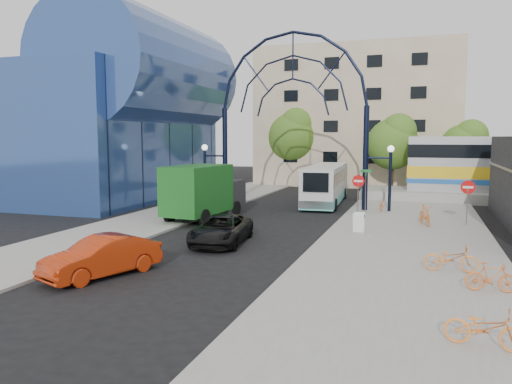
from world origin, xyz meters
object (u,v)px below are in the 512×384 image
(gateway_arch, at_px, (293,84))
(bike_near_b, at_px, (425,215))
(street_name_sign, at_px, (366,182))
(green_truck, at_px, (205,192))
(tree_north_b, at_px, (294,134))
(tree_north_c, at_px, (466,145))
(black_suv, at_px, (221,230))
(bike_near_a, at_px, (382,205))
(sandwich_board, at_px, (359,220))
(bike_far_c, at_px, (485,328))
(bike_far_a, at_px, (451,258))
(stop_sign, at_px, (358,185))
(do_not_enter_sign, at_px, (468,192))
(city_bus, at_px, (326,184))
(tree_north_a, at_px, (394,141))
(bike_far_b, at_px, (491,277))
(red_sedan, at_px, (102,257))

(gateway_arch, relative_size, bike_near_b, 7.35)
(street_name_sign, xyz_separation_m, green_truck, (-9.03, -4.76, -0.48))
(tree_north_b, distance_m, tree_north_c, 16.15)
(black_suv, xyz_separation_m, bike_near_a, (6.34, 12.23, -0.14))
(sandwich_board, xyz_separation_m, bike_near_b, (3.20, 3.24, -0.06))
(tree_north_b, xyz_separation_m, bike_far_c, (13.97, -37.29, -4.67))
(bike_far_a, bearing_deg, green_truck, 55.80)
(green_truck, relative_size, black_suv, 1.41)
(stop_sign, xyz_separation_m, sandwich_board, (0.80, -6.02, -1.25))
(tree_north_c, relative_size, bike_far_a, 3.49)
(do_not_enter_sign, bearing_deg, gateway_arch, 160.01)
(bike_far_c, bearing_deg, stop_sign, 24.24)
(city_bus, bearing_deg, bike_far_c, -74.74)
(street_name_sign, bearing_deg, do_not_enter_sign, -24.16)
(street_name_sign, xyz_separation_m, bike_far_a, (4.49, -13.18, -1.52))
(sandwich_board, distance_m, green_truck, 9.66)
(tree_north_c, height_order, green_truck, tree_north_c)
(gateway_arch, xyz_separation_m, tree_north_a, (6.12, 11.93, -3.95))
(sandwich_board, height_order, bike_near_b, bike_near_b)
(green_truck, distance_m, black_suv, 7.21)
(street_name_sign, distance_m, city_bus, 5.90)
(bike_far_c, bearing_deg, do_not_enter_sign, 5.95)
(bike_far_b, bearing_deg, sandwich_board, 27.55)
(bike_near_b, bearing_deg, tree_north_a, 82.35)
(tree_north_b, relative_size, green_truck, 1.19)
(tree_north_c, relative_size, bike_far_b, 4.17)
(do_not_enter_sign, height_order, street_name_sign, street_name_sign)
(tree_north_b, xyz_separation_m, city_bus, (5.64, -12.58, -3.78))
(do_not_enter_sign, relative_size, sandwich_board, 2.51)
(black_suv, xyz_separation_m, bike_near_b, (9.02, 7.54, 0.01))
(gateway_arch, distance_m, bike_far_b, 21.42)
(tree_north_a, bearing_deg, red_sedan, -105.12)
(stop_sign, xyz_separation_m, black_suv, (-5.02, -10.32, -1.33))
(tree_north_a, relative_size, tree_north_c, 1.08)
(city_bus, bearing_deg, bike_near_a, -41.60)
(bike_far_a, bearing_deg, gateway_arch, 31.30)
(tree_north_c, distance_m, bike_far_a, 28.84)
(bike_far_c, bearing_deg, tree_north_c, 5.66)
(do_not_enter_sign, xyz_separation_m, city_bus, (-9.24, 7.35, -0.49))
(street_name_sign, height_order, city_bus, street_name_sign)
(gateway_arch, distance_m, street_name_sign, 8.38)
(gateway_arch, bearing_deg, sandwich_board, -55.09)
(tree_north_b, relative_size, bike_far_c, 4.45)
(street_name_sign, bearing_deg, green_truck, -152.20)
(bike_far_a, xyz_separation_m, bike_far_c, (0.41, -6.78, -0.02))
(tree_north_a, distance_m, black_suv, 25.37)
(black_suv, relative_size, bike_far_b, 3.06)
(stop_sign, height_order, black_suv, stop_sign)
(gateway_arch, xyz_separation_m, tree_north_b, (-3.88, 15.93, -3.29))
(gateway_arch, distance_m, bike_far_a, 19.22)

